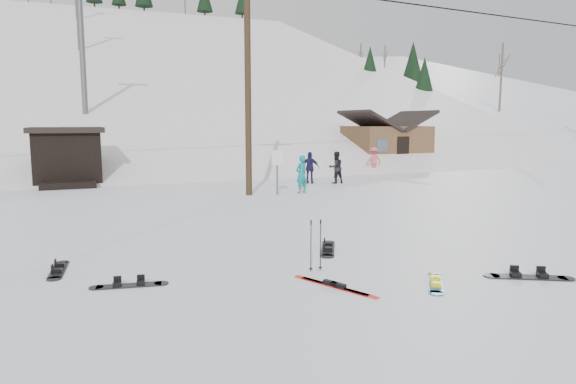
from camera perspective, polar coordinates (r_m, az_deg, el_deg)
name	(u,v)px	position (r m, az deg, el deg)	size (l,w,h in m)	color
ground	(405,326)	(8.11, 12.88, -14.31)	(200.00, 200.00, 0.00)	white
ski_slope	(127,251)	(63.10, -17.42, -6.27)	(60.00, 75.00, 45.00)	white
ridge_right	(424,226)	(71.70, 14.86, -3.68)	(34.00, 85.00, 36.00)	white
treeline_right	(455,147)	(62.88, 18.11, 4.72)	(20.00, 60.00, 10.00)	black
treeline_crest	(109,139)	(92.28, -19.29, 5.56)	(50.00, 6.00, 10.00)	black
utility_pole	(248,80)	(21.17, -4.48, 12.31)	(2.00, 0.26, 9.00)	#3A2819
trail_sign	(277,164)	(21.14, -1.19, 3.10)	(0.50, 0.09, 1.85)	#595B60
lift_hut	(68,156)	(27.13, -23.28, 3.71)	(3.40, 4.10, 2.75)	black
lift_tower_near	(82,45)	(36.45, -21.93, 14.93)	(2.20, 0.36, 8.00)	#595B60
lift_tower_mid	(78,4)	(57.26, -22.34, 18.71)	(2.20, 0.36, 8.00)	#595B60
cabin	(386,144)	(35.84, 10.84, 5.26)	(5.39, 4.40, 3.77)	brown
hero_snowboard	(436,283)	(10.17, 16.08, -9.65)	(0.96, 1.20, 0.10)	#165795
hero_skis	(334,286)	(9.65, 5.18, -10.32)	(0.91, 1.76, 0.10)	red
ski_poles	(316,245)	(10.51, 3.10, -5.87)	(0.29, 0.08, 1.06)	black
board_scatter_a	(129,285)	(10.10, -17.24, -9.82)	(1.41, 0.46, 0.10)	black
board_scatter_b	(58,270)	(11.60, -24.16, -7.87)	(0.39, 1.48, 0.10)	black
board_scatter_d	(529,276)	(11.18, 25.18, -8.49)	(1.53, 0.99, 0.12)	black
board_scatter_f	(328,248)	(12.33, 4.46, -6.25)	(0.94, 1.51, 0.12)	black
skier_teal	(301,174)	(21.75, 1.50, 1.98)	(0.58, 0.38, 1.60)	#0C7B7B
skier_dark	(336,167)	(25.25, 5.33, 2.73)	(0.76, 0.59, 1.57)	black
skier_pink	(374,160)	(30.82, 9.51, 3.53)	(0.98, 0.56, 1.52)	#D34A5C
skier_navy	(310,168)	(25.12, 2.47, 2.71)	(0.91, 0.38, 1.55)	#1A173B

